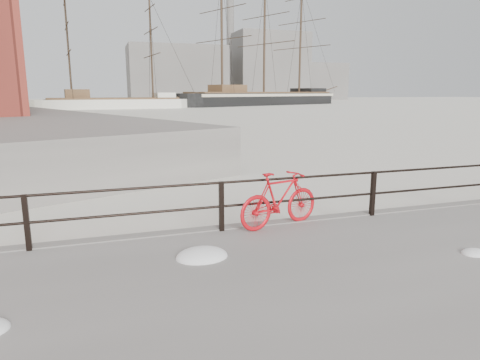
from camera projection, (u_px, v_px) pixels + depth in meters
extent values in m
plane|color=white|center=(367.00, 228.00, 9.82)|extent=(400.00, 400.00, 0.00)
imported|color=red|center=(280.00, 199.00, 8.71)|extent=(1.92, 0.76, 1.15)
ellipsoid|color=white|center=(202.00, 248.00, 7.15)|extent=(0.88, 0.69, 0.32)
ellipsoid|color=white|center=(475.00, 249.00, 7.32)|extent=(0.46, 0.36, 0.16)
cube|color=gray|center=(177.00, 74.00, 144.42)|extent=(32.00, 18.00, 18.00)
cube|color=gray|center=(268.00, 67.00, 159.07)|extent=(26.00, 20.00, 24.00)
cube|color=gray|center=(316.00, 82.00, 171.72)|extent=(20.00, 16.00, 14.00)
cylinder|color=gray|center=(230.00, 39.00, 157.76)|extent=(2.80, 2.80, 44.00)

